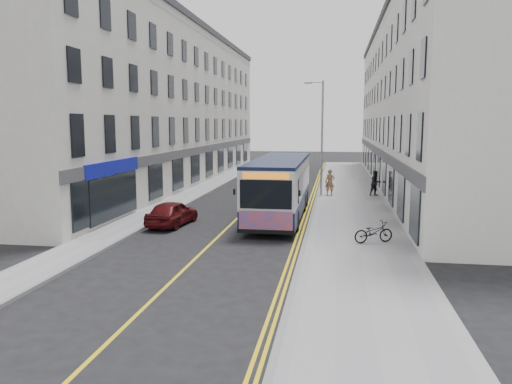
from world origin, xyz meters
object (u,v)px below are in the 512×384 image
(pedestrian_near, at_px, (330,182))
(streetlamp, at_px, (321,134))
(pedestrian_far, at_px, (376,183))
(car_white, at_px, (297,173))
(car_maroon, at_px, (172,213))
(bicycle, at_px, (373,232))
(city_bus, at_px, (280,185))

(pedestrian_near, bearing_deg, streetlamp, -161.43)
(pedestrian_far, bearing_deg, car_white, 93.47)
(pedestrian_near, bearing_deg, car_maroon, -114.87)
(bicycle, relative_size, car_maroon, 0.46)
(car_white, xyz_separation_m, car_maroon, (-4.68, -21.38, 0.03))
(streetlamp, distance_m, pedestrian_near, 3.42)
(pedestrian_near, relative_size, car_maroon, 0.48)
(streetlamp, xyz_separation_m, city_bus, (-1.91, -8.07, -2.61))
(streetlamp, relative_size, pedestrian_far, 4.58)
(bicycle, bearing_deg, car_white, -10.79)
(car_white, bearing_deg, pedestrian_far, -52.18)
(city_bus, relative_size, pedestrian_near, 6.13)
(bicycle, distance_m, pedestrian_far, 14.21)
(city_bus, height_order, pedestrian_near, city_bus)
(city_bus, height_order, car_maroon, city_bus)
(bicycle, height_order, pedestrian_far, pedestrian_far)
(bicycle, height_order, pedestrian_near, pedestrian_near)
(pedestrian_far, bearing_deg, city_bus, -152.56)
(bicycle, height_order, car_maroon, car_maroon)
(pedestrian_far, height_order, car_white, pedestrian_far)
(streetlamp, bearing_deg, bicycle, -78.85)
(pedestrian_far, relative_size, car_white, 0.47)
(pedestrian_near, relative_size, pedestrian_far, 1.05)
(car_white, bearing_deg, car_maroon, -96.66)
(streetlamp, height_order, car_white, streetlamp)
(streetlamp, xyz_separation_m, pedestrian_far, (3.83, 0.47, -3.39))
(streetlamp, height_order, pedestrian_far, streetlamp)
(pedestrian_near, height_order, car_white, pedestrian_near)
(bicycle, relative_size, car_white, 0.46)
(city_bus, relative_size, car_white, 2.98)
(pedestrian_near, bearing_deg, bicycle, -71.84)
(pedestrian_near, bearing_deg, car_white, 116.43)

